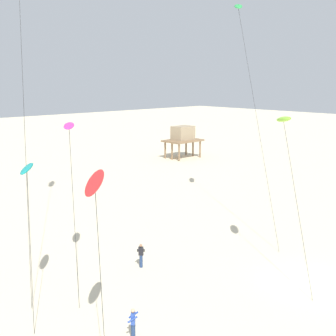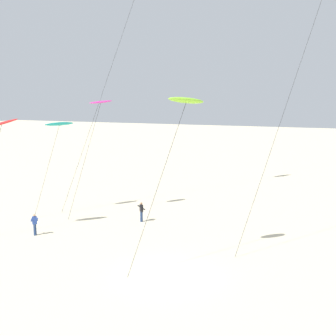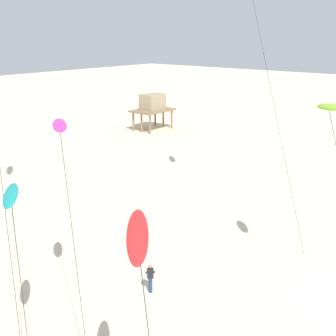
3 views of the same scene
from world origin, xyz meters
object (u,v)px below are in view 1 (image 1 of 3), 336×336
kite_flyer_nearest (133,323)px  stilt_house (183,136)px  kite_teal (27,170)px  kite_red (95,184)px  kite_lime (284,120)px  kite_flyer_middle (141,255)px  kite_green (239,10)px  kite_magenta (69,128)px

kite_flyer_nearest → stilt_house: 51.45m
kite_teal → kite_flyer_nearest: bearing=-71.5°
kite_red → kite_lime: (14.43, 0.26, 1.74)m
kite_teal → kite_flyer_middle: size_ratio=4.95×
kite_green → kite_lime: kite_green is taller
kite_green → kite_flyer_middle: bearing=-168.0°
kite_lime → kite_flyer_nearest: 15.28m
kite_teal → kite_flyer_nearest: 9.60m
kite_magenta → kite_lime: bearing=-35.3°
kite_magenta → kite_lime: (10.84, -7.69, 0.29)m
kite_magenta → kite_flyer_nearest: bearing=-100.3°
kite_teal → kite_lime: 15.76m
kite_teal → kite_flyer_nearest: (2.06, -6.17, -7.06)m
kite_teal → kite_red: bearing=-91.4°
kite_red → kite_teal: bearing=88.6°
kite_flyer_nearest → kite_flyer_middle: size_ratio=1.00×
kite_green → stilt_house: (18.71, 25.32, -14.74)m
kite_lime → stilt_house: (25.81, 34.74, -6.45)m
kite_red → stilt_house: bearing=41.0°
stilt_house → kite_red: bearing=-139.0°
kite_red → kite_lime: bearing=1.0°
kite_lime → kite_flyer_middle: 12.97m
kite_flyer_middle → stilt_house: stilt_house is taller
kite_lime → stilt_house: 43.75m
kite_flyer_middle → stilt_house: size_ratio=0.28×
kite_magenta → kite_lime: size_ratio=0.96×
kite_lime → kite_flyer_nearest: (-12.20, 0.17, -9.19)m
kite_red → kite_lime: 14.53m
kite_green → stilt_house: size_ratio=3.20×
kite_magenta → stilt_house: kite_magenta is taller
kite_red → kite_green: bearing=24.2°
kite_red → kite_flyer_nearest: kite_red is taller
kite_lime → kite_flyer_nearest: size_ratio=6.28×
kite_flyer_middle → kite_red: bearing=-139.7°
kite_magenta → kite_flyer_nearest: (-1.36, -7.52, -8.90)m
kite_teal → kite_flyer_nearest: size_ratio=4.95×
kite_teal → kite_lime: kite_lime is taller
kite_green → kite_flyer_middle: kite_green is taller
kite_flyer_nearest → kite_flyer_middle: (5.80, 6.38, 0.00)m
kite_red → kite_flyer_middle: 12.90m
kite_green → kite_flyer_nearest: 27.63m
kite_red → kite_magenta: size_ratio=0.87×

